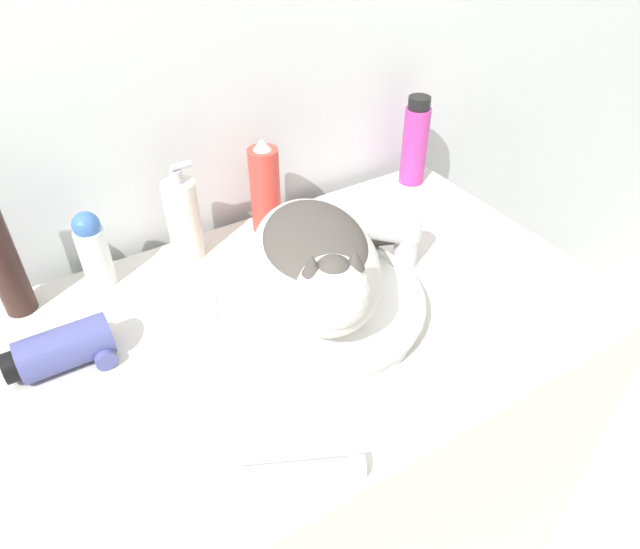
% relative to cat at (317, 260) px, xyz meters
% --- Properties ---
extents(wall_back, '(8.00, 0.05, 2.40)m').
position_rel_cat_xyz_m(wall_back, '(0.02, 0.39, 0.19)').
color(wall_back, silver).
rests_on(wall_back, ground_plane).
extents(vanity_counter, '(0.98, 0.64, 0.88)m').
position_rel_cat_xyz_m(vanity_counter, '(0.02, 0.02, -0.57)').
color(vanity_counter, beige).
rests_on(vanity_counter, ground_plane).
extents(sink_basin, '(0.36, 0.36, 0.05)m').
position_rel_cat_xyz_m(sink_basin, '(0.00, 0.01, -0.10)').
color(sink_basin, white).
rests_on(sink_basin, vanity_counter).
extents(cat, '(0.36, 0.37, 0.17)m').
position_rel_cat_xyz_m(cat, '(0.00, 0.00, 0.00)').
color(cat, silver).
rests_on(cat, sink_basin).
extents(faucet, '(0.14, 0.05, 0.14)m').
position_rel_cat_xyz_m(faucet, '(0.20, 0.04, -0.06)').
color(faucet, silver).
rests_on(faucet, vanity_counter).
extents(deodorant_stick, '(0.05, 0.05, 0.15)m').
position_rel_cat_xyz_m(deodorant_stick, '(-0.28, 0.29, -0.05)').
color(deodorant_stick, silver).
rests_on(deodorant_stick, vanity_counter).
extents(soap_pump_bottle, '(0.06, 0.06, 0.19)m').
position_rel_cat_xyz_m(soap_pump_bottle, '(-0.11, 0.29, -0.04)').
color(soap_pump_bottle, silver).
rests_on(soap_pump_bottle, vanity_counter).
extents(shampoo_bottle_tall, '(0.06, 0.06, 0.20)m').
position_rel_cat_xyz_m(shampoo_bottle_tall, '(0.43, 0.29, -0.03)').
color(shampoo_bottle_tall, '#B2338C').
rests_on(shampoo_bottle_tall, vanity_counter).
extents(hairspray_can_black, '(0.05, 0.05, 0.22)m').
position_rel_cat_xyz_m(hairspray_can_black, '(-0.41, 0.29, -0.02)').
color(hairspray_can_black, '#331E19').
rests_on(hairspray_can_black, vanity_counter).
extents(spray_bottle_trigger, '(0.06, 0.06, 0.20)m').
position_rel_cat_xyz_m(spray_bottle_trigger, '(0.06, 0.29, -0.03)').
color(spray_bottle_trigger, '#DB3D33').
rests_on(spray_bottle_trigger, vanity_counter).
extents(cream_tube, '(0.16, 0.10, 0.03)m').
position_rel_cat_xyz_m(cream_tube, '(-0.17, -0.24, -0.11)').
color(cream_tube, silver).
rests_on(cream_tube, vanity_counter).
extents(hair_dryer, '(0.15, 0.09, 0.07)m').
position_rel_cat_xyz_m(hair_dryer, '(-0.37, 0.11, -0.09)').
color(hair_dryer, '#474C8C').
rests_on(hair_dryer, vanity_counter).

